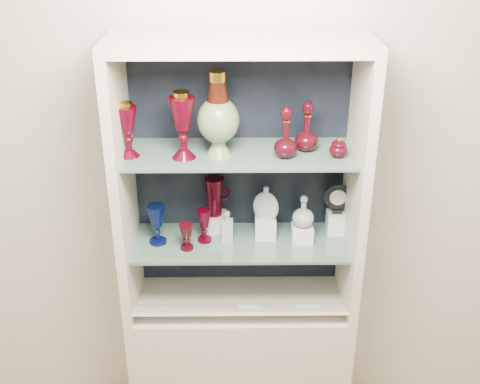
{
  "coord_description": "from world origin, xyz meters",
  "views": [
    {
      "loc": [
        -0.02,
        -0.69,
        2.42
      ],
      "look_at": [
        0.0,
        1.53,
        1.3
      ],
      "focal_mm": 45.0,
      "sensor_mm": 36.0,
      "label": 1
    }
  ],
  "objects_px": {
    "pedestal_lamp_right": "(183,125)",
    "ruby_decanter_b": "(307,125)",
    "flat_flask": "(266,202)",
    "ruby_pitcher": "(214,196)",
    "cameo_medallion": "(338,198)",
    "lidded_bowl": "(339,147)",
    "clear_square_bottle": "(227,226)",
    "ruby_decanter_a": "(286,129)",
    "ruby_goblet_small": "(186,237)",
    "pedestal_lamp_left": "(128,130)",
    "ruby_goblet_tall": "(204,225)",
    "clear_round_decanter": "(303,212)",
    "cobalt_goblet": "(157,225)",
    "enamel_urn": "(218,114)"
  },
  "relations": [
    {
      "from": "cobalt_goblet",
      "to": "ruby_goblet_tall",
      "type": "bearing_deg",
      "value": 3.7
    },
    {
      "from": "lidded_bowl",
      "to": "clear_square_bottle",
      "type": "relative_size",
      "value": 0.58
    },
    {
      "from": "pedestal_lamp_left",
      "to": "ruby_decanter_b",
      "type": "distance_m",
      "value": 0.71
    },
    {
      "from": "flat_flask",
      "to": "clear_round_decanter",
      "type": "relative_size",
      "value": 1.12
    },
    {
      "from": "ruby_decanter_a",
      "to": "lidded_bowl",
      "type": "relative_size",
      "value": 2.84
    },
    {
      "from": "lidded_bowl",
      "to": "clear_round_decanter",
      "type": "height_order",
      "value": "lidded_bowl"
    },
    {
      "from": "pedestal_lamp_left",
      "to": "clear_square_bottle",
      "type": "xyz_separation_m",
      "value": [
        0.39,
        0.04,
        -0.46
      ]
    },
    {
      "from": "pedestal_lamp_right",
      "to": "ruby_decanter_b",
      "type": "bearing_deg",
      "value": 7.57
    },
    {
      "from": "ruby_decanter_a",
      "to": "ruby_goblet_small",
      "type": "bearing_deg",
      "value": -178.94
    },
    {
      "from": "clear_square_bottle",
      "to": "clear_round_decanter",
      "type": "distance_m",
      "value": 0.33
    },
    {
      "from": "enamel_urn",
      "to": "ruby_goblet_tall",
      "type": "relative_size",
      "value": 2.26
    },
    {
      "from": "ruby_decanter_b",
      "to": "ruby_pitcher",
      "type": "xyz_separation_m",
      "value": [
        -0.38,
        0.08,
        -0.36
      ]
    },
    {
      "from": "pedestal_lamp_left",
      "to": "ruby_decanter_b",
      "type": "height_order",
      "value": "same"
    },
    {
      "from": "ruby_decanter_b",
      "to": "lidded_bowl",
      "type": "xyz_separation_m",
      "value": [
        0.12,
        -0.06,
        -0.07
      ]
    },
    {
      "from": "pedestal_lamp_right",
      "to": "flat_flask",
      "type": "xyz_separation_m",
      "value": [
        0.33,
        0.09,
        -0.39
      ]
    },
    {
      "from": "ruby_decanter_a",
      "to": "ruby_goblet_small",
      "type": "xyz_separation_m",
      "value": [
        -0.41,
        -0.01,
        -0.48
      ]
    },
    {
      "from": "ruby_decanter_a",
      "to": "ruby_goblet_tall",
      "type": "bearing_deg",
      "value": 170.16
    },
    {
      "from": "enamel_urn",
      "to": "ruby_decanter_b",
      "type": "bearing_deg",
      "value": 6.6
    },
    {
      "from": "enamel_urn",
      "to": "ruby_goblet_tall",
      "type": "distance_m",
      "value": 0.52
    },
    {
      "from": "pedestal_lamp_left",
      "to": "cameo_medallion",
      "type": "bearing_deg",
      "value": 7.01
    },
    {
      "from": "ruby_decanter_a",
      "to": "pedestal_lamp_left",
      "type": "bearing_deg",
      "value": 178.27
    },
    {
      "from": "pedestal_lamp_left",
      "to": "ruby_decanter_b",
      "type": "xyz_separation_m",
      "value": [
        0.71,
        0.05,
        -0.0
      ]
    },
    {
      "from": "cobalt_goblet",
      "to": "cameo_medallion",
      "type": "height_order",
      "value": "cameo_medallion"
    },
    {
      "from": "ruby_pitcher",
      "to": "ruby_goblet_tall",
      "type": "bearing_deg",
      "value": -125.73
    },
    {
      "from": "flat_flask",
      "to": "ruby_pitcher",
      "type": "bearing_deg",
      "value": -178.77
    },
    {
      "from": "lidded_bowl",
      "to": "pedestal_lamp_right",
      "type": "bearing_deg",
      "value": -179.96
    },
    {
      "from": "pedestal_lamp_left",
      "to": "ruby_goblet_tall",
      "type": "height_order",
      "value": "pedestal_lamp_left"
    },
    {
      "from": "lidded_bowl",
      "to": "cameo_medallion",
      "type": "xyz_separation_m",
      "value": [
        0.04,
        0.12,
        -0.29
      ]
    },
    {
      "from": "clear_round_decanter",
      "to": "lidded_bowl",
      "type": "bearing_deg",
      "value": -23.72
    },
    {
      "from": "ruby_decanter_b",
      "to": "cameo_medallion",
      "type": "height_order",
      "value": "ruby_decanter_b"
    },
    {
      "from": "cameo_medallion",
      "to": "clear_square_bottle",
      "type": "bearing_deg",
      "value": -171.02
    },
    {
      "from": "pedestal_lamp_left",
      "to": "lidded_bowl",
      "type": "distance_m",
      "value": 0.83
    },
    {
      "from": "clear_square_bottle",
      "to": "clear_round_decanter",
      "type": "bearing_deg",
      "value": -0.84
    },
    {
      "from": "pedestal_lamp_left",
      "to": "pedestal_lamp_right",
      "type": "bearing_deg",
      "value": -4.01
    },
    {
      "from": "ruby_decanter_b",
      "to": "flat_flask",
      "type": "bearing_deg",
      "value": 171.41
    },
    {
      "from": "clear_square_bottle",
      "to": "ruby_pitcher",
      "type": "bearing_deg",
      "value": 122.36
    },
    {
      "from": "lidded_bowl",
      "to": "flat_flask",
      "type": "xyz_separation_m",
      "value": [
        -0.28,
        0.09,
        -0.29
      ]
    },
    {
      "from": "ruby_decanter_b",
      "to": "clear_square_bottle",
      "type": "distance_m",
      "value": 0.56
    },
    {
      "from": "clear_square_bottle",
      "to": "flat_flask",
      "type": "distance_m",
      "value": 0.2
    },
    {
      "from": "enamel_urn",
      "to": "cobalt_goblet",
      "type": "height_order",
      "value": "enamel_urn"
    },
    {
      "from": "pedestal_lamp_left",
      "to": "cameo_medallion",
      "type": "distance_m",
      "value": 0.94
    },
    {
      "from": "lidded_bowl",
      "to": "ruby_goblet_tall",
      "type": "xyz_separation_m",
      "value": [
        -0.54,
        0.05,
        -0.39
      ]
    },
    {
      "from": "lidded_bowl",
      "to": "ruby_goblet_small",
      "type": "distance_m",
      "value": 0.74
    },
    {
      "from": "lidded_bowl",
      "to": "ruby_goblet_tall",
      "type": "height_order",
      "value": "lidded_bowl"
    },
    {
      "from": "clear_round_decanter",
      "to": "cameo_medallion",
      "type": "height_order",
      "value": "cameo_medallion"
    },
    {
      "from": "clear_round_decanter",
      "to": "ruby_decanter_b",
      "type": "bearing_deg",
      "value": 99.56
    },
    {
      "from": "ruby_decanter_a",
      "to": "ruby_decanter_b",
      "type": "bearing_deg",
      "value": 37.29
    },
    {
      "from": "ruby_pitcher",
      "to": "flat_flask",
      "type": "distance_m",
      "value": 0.23
    },
    {
      "from": "clear_round_decanter",
      "to": "pedestal_lamp_right",
      "type": "bearing_deg",
      "value": -173.91
    },
    {
      "from": "ruby_decanter_b",
      "to": "ruby_goblet_small",
      "type": "relative_size",
      "value": 1.87
    }
  ]
}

